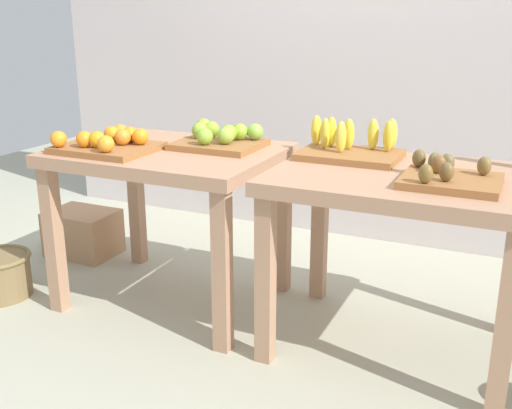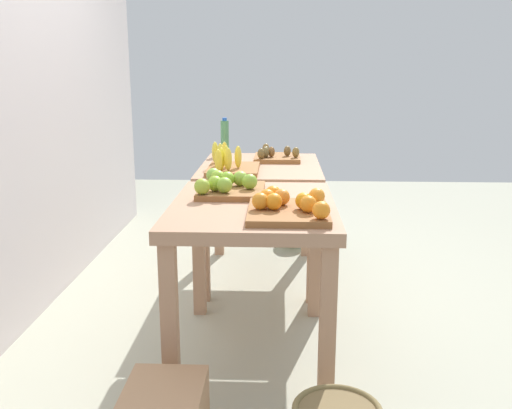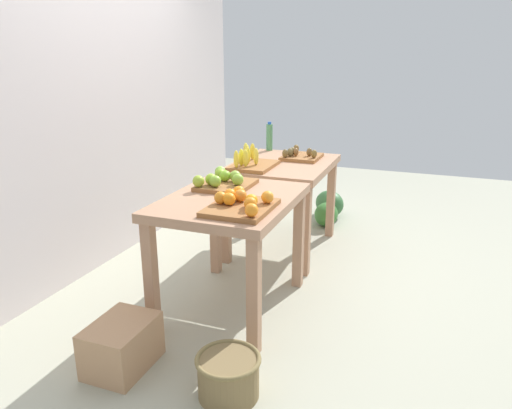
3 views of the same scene
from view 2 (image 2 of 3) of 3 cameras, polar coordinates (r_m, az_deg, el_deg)
The scene contains 10 objects.
ground_plane at distance 3.61m, azimuth 0.14°, elevation -10.09°, with size 8.00×8.00×0.00m, color #ADAD97.
back_wall at distance 3.62m, azimuth -22.39°, elevation 13.42°, with size 4.40×0.12×3.00m, color silver.
display_table_left at distance 2.85m, azimuth -0.29°, elevation -2.17°, with size 1.04×0.80×0.79m.
display_table_right at distance 3.94m, azimuth 0.46°, elevation 2.27°, with size 1.04×0.80×0.79m.
orange_bin at distance 2.59m, azimuth 3.24°, elevation -0.21°, with size 0.44×0.37×0.11m.
apple_bin at distance 3.02m, azimuth -2.81°, elevation 1.86°, with size 0.40×0.35×0.11m.
banana_crate at distance 3.65m, azimuth -2.59°, elevation 3.97°, with size 0.44×0.32×0.17m.
kiwi_bin at distance 4.10m, azimuth 2.00°, elevation 4.81°, with size 0.36×0.32×0.10m.
water_bottle at distance 4.38m, azimuth -3.11°, elevation 6.69°, with size 0.06×0.06×0.27m.
watermelon_pile at distance 4.96m, azimuth 3.39°, elevation -1.83°, with size 0.70×0.45×0.28m.
Camera 2 is at (-3.30, -0.13, 1.45)m, focal length 40.41 mm.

